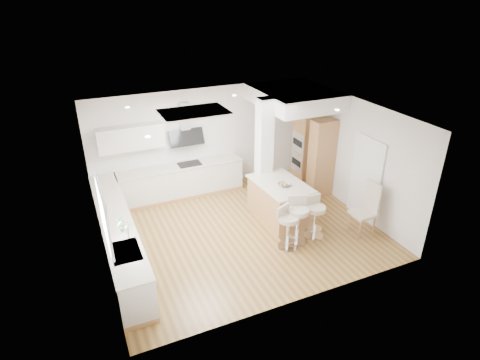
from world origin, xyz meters
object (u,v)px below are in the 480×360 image
bar_stool_a (287,225)px  bar_stool_c (315,215)px  dining_chair (368,206)px  bar_stool_b (297,218)px  peninsula (279,200)px

bar_stool_a → bar_stool_c: 0.78m
bar_stool_a → dining_chair: 1.96m
bar_stool_a → dining_chair: dining_chair is taller
bar_stool_a → bar_stool_b: size_ratio=0.91×
bar_stool_c → dining_chair: bearing=-15.8°
peninsula → bar_stool_c: peninsula is taller
bar_stool_b → bar_stool_c: size_ratio=1.09×
bar_stool_b → bar_stool_c: bearing=24.6°
bar_stool_a → bar_stool_c: (0.77, 0.12, 0.00)m
peninsula → bar_stool_a: size_ratio=1.65×
bar_stool_c → bar_stool_b: bearing=-176.5°
bar_stool_b → dining_chair: dining_chair is taller
bar_stool_a → dining_chair: (1.94, -0.21, 0.12)m
peninsula → bar_stool_b: bearing=-101.4°
bar_stool_a → dining_chair: bearing=-29.5°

